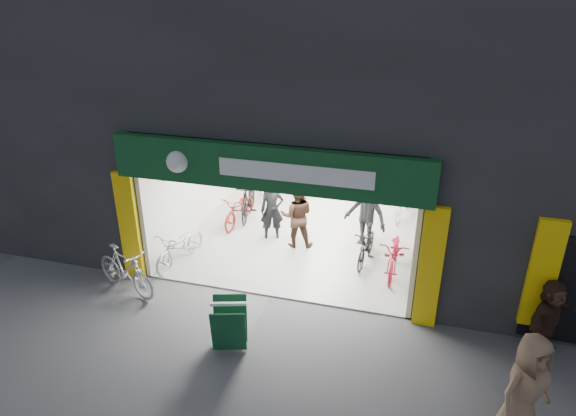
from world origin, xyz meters
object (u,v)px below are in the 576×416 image
at_px(bike_left_front, 180,247).
at_px(bike_right_front, 366,245).
at_px(pedestrian_near, 525,389).
at_px(sandwich_board, 229,324).
at_px(parked_bike, 125,270).

distance_m(bike_left_front, bike_right_front, 4.48).
relative_size(pedestrian_near, sandwich_board, 1.90).
bearing_deg(pedestrian_near, sandwich_board, 130.60).
bearing_deg(sandwich_board, bike_right_front, 45.18).
xyz_separation_m(bike_left_front, parked_bike, (-0.61, -1.40, 0.08)).
relative_size(bike_left_front, sandwich_board, 1.79).
bearing_deg(parked_bike, bike_left_front, -3.02).
relative_size(bike_left_front, parked_bike, 0.97).
height_order(bike_left_front, pedestrian_near, pedestrian_near).
xyz_separation_m(bike_right_front, pedestrian_near, (2.91, -4.52, 0.46)).
height_order(bike_right_front, parked_bike, parked_bike).
height_order(bike_left_front, parked_bike, parked_bike).
xyz_separation_m(bike_right_front, parked_bike, (-4.91, -2.66, 0.07)).
xyz_separation_m(bike_left_front, bike_right_front, (4.30, 1.26, 0.01)).
height_order(pedestrian_near, sandwich_board, pedestrian_near).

